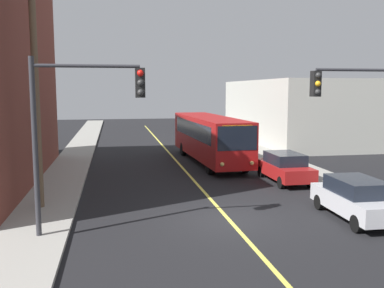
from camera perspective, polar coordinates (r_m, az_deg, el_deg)
ground_plane at (r=17.18m, az=4.89°, el=-9.96°), size 120.00×120.00×0.00m
sidewalk_left at (r=26.46m, az=-16.49°, el=-3.96°), size 2.50×90.00×0.15m
sidewalk_right at (r=28.75m, az=13.64°, el=-2.99°), size 2.50×90.00×0.15m
lane_stripe_center at (r=31.54m, az=-2.30°, el=-2.02°), size 0.16×60.00×0.01m
building_right_warehouse at (r=43.73m, az=15.22°, el=4.23°), size 12.00×18.11×5.96m
city_bus at (r=30.04m, az=2.30°, el=1.00°), size 3.11×12.24×3.20m
parked_car_silver at (r=18.13m, az=20.97°, el=-6.74°), size 1.91×4.45×1.62m
parked_car_red at (r=24.21m, az=12.20°, el=-2.99°), size 1.85×4.41×1.62m
utility_pole_near at (r=18.82m, az=-20.19°, el=10.17°), size 2.40×0.28×11.02m
traffic_signal_left_corner at (r=14.83m, az=-14.45°, el=4.05°), size 3.75×0.48×6.00m
traffic_signal_right_corner at (r=18.57m, az=21.46°, el=4.37°), size 3.75×0.48×6.00m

